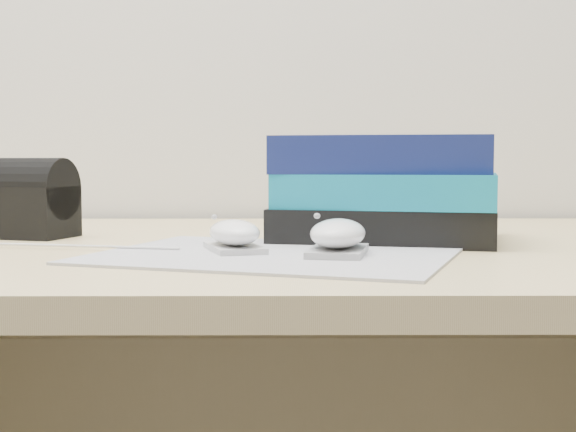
{
  "coord_description": "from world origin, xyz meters",
  "views": [
    {
      "loc": [
        -0.06,
        0.58,
        0.83
      ],
      "look_at": [
        -0.06,
        1.47,
        0.77
      ],
      "focal_mm": 50.0,
      "sensor_mm": 36.0,
      "label": 1
    }
  ],
  "objects_px": {
    "mouse_rear": "(234,235)",
    "mouse_front": "(338,237)",
    "book_stack": "(386,189)",
    "pouch": "(26,199)",
    "desk": "(330,410)"
  },
  "relations": [
    {
      "from": "mouse_rear",
      "to": "desk",
      "type": "bearing_deg",
      "value": 58.14
    },
    {
      "from": "desk",
      "to": "mouse_rear",
      "type": "xyz_separation_m",
      "value": [
        -0.12,
        -0.19,
        0.25
      ]
    },
    {
      "from": "desk",
      "to": "mouse_rear",
      "type": "bearing_deg",
      "value": -121.86
    },
    {
      "from": "mouse_rear",
      "to": "mouse_front",
      "type": "distance_m",
      "value": 0.12
    },
    {
      "from": "mouse_rear",
      "to": "pouch",
      "type": "xyz_separation_m",
      "value": [
        -0.29,
        0.19,
        0.03
      ]
    },
    {
      "from": "desk",
      "to": "pouch",
      "type": "bearing_deg",
      "value": -179.64
    },
    {
      "from": "mouse_front",
      "to": "book_stack",
      "type": "relative_size",
      "value": 0.36
    },
    {
      "from": "mouse_rear",
      "to": "pouch",
      "type": "height_order",
      "value": "pouch"
    },
    {
      "from": "mouse_front",
      "to": "book_stack",
      "type": "distance_m",
      "value": 0.2
    },
    {
      "from": "desk",
      "to": "mouse_front",
      "type": "relative_size",
      "value": 14.17
    },
    {
      "from": "pouch",
      "to": "desk",
      "type": "bearing_deg",
      "value": 0.36
    },
    {
      "from": "mouse_rear",
      "to": "mouse_front",
      "type": "bearing_deg",
      "value": -17.33
    },
    {
      "from": "mouse_front",
      "to": "pouch",
      "type": "height_order",
      "value": "pouch"
    },
    {
      "from": "mouse_rear",
      "to": "mouse_front",
      "type": "relative_size",
      "value": 0.94
    },
    {
      "from": "desk",
      "to": "mouse_rear",
      "type": "height_order",
      "value": "mouse_rear"
    }
  ]
}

